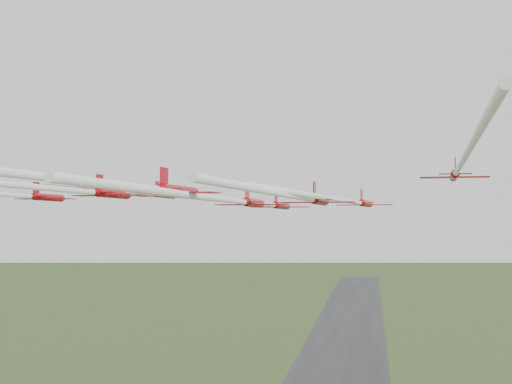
# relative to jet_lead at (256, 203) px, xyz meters

# --- Properties ---
(runway) EXTENTS (38.00, 900.00, 0.04)m
(runway) POSITION_rel_jet_lead_xyz_m (3.94, 199.84, -59.87)
(runway) COLOR #2D2C2F
(runway) RESTS_ON ground
(jet_lead) EXTENTS (10.32, 69.75, 2.96)m
(jet_lead) POSITION_rel_jet_lead_xyz_m (0.00, 0.00, 0.00)
(jet_lead) COLOR #9F040B
(jet_row2_left) EXTENTS (8.30, 43.21, 2.47)m
(jet_row2_left) POSITION_rel_jet_lead_xyz_m (-15.71, -3.79, 1.45)
(jet_row2_left) COLOR #9F040B
(jet_row2_right) EXTENTS (12.45, 60.13, 2.39)m
(jet_row2_right) POSITION_rel_jet_lead_xyz_m (13.25, -13.74, -0.09)
(jet_row2_right) COLOR #9F040B
(jet_row3_mid) EXTENTS (9.78, 63.97, 2.91)m
(jet_row3_mid) POSITION_rel_jet_lead_xyz_m (0.18, -22.78, -0.20)
(jet_row3_mid) COLOR #9F040B
(jet_row3_right) EXTENTS (9.09, 65.72, 2.48)m
(jet_row3_right) POSITION_rel_jet_lead_xyz_m (25.16, -30.04, 2.89)
(jet_row3_right) COLOR #9F040B
(jet_row4_left) EXTENTS (8.78, 50.72, 2.60)m
(jet_row4_left) POSITION_rel_jet_lead_xyz_m (-14.63, -32.58, 0.59)
(jet_row4_left) COLOR #9F040B
(jet_row4_right) EXTENTS (8.34, 49.33, 2.46)m
(jet_row4_right) POSITION_rel_jet_lead_xyz_m (9.76, -32.90, -0.35)
(jet_row4_right) COLOR #9F040B
(jet_trail_solo) EXTENTS (9.70, 48.82, 2.51)m
(jet_trail_solo) POSITION_rel_jet_lead_xyz_m (-3.02, -47.15, 0.20)
(jet_trail_solo) COLOR #9F040B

